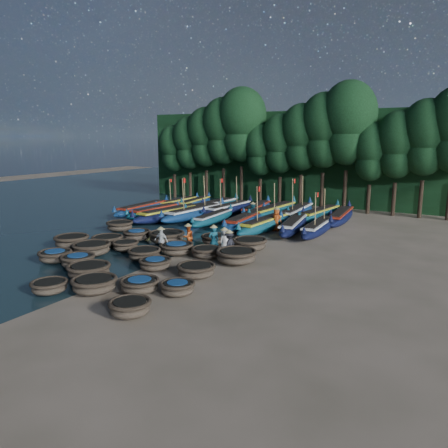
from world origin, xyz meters
The scene contains 63 objects.
ground centered at (0.00, 0.00, 0.00)m, with size 120.00×120.00×0.00m, color gray.
foliage_wall centered at (0.00, 23.50, 5.00)m, with size 40.00×3.00×10.00m, color black.
coracle_2 centered at (-1.21, -10.05, 0.36)m, with size 2.06×2.06×0.63m.
coracle_3 centered at (0.58, -8.91, 0.44)m, with size 2.69×2.69×0.77m.
coracle_4 centered at (3.93, -10.15, 0.40)m, with size 2.01×2.01×0.70m.
coracle_5 centered at (-5.31, -6.37, 0.41)m, with size 2.03×2.03×0.71m.
coracle_6 centered at (-3.25, -6.49, 0.44)m, with size 1.95×1.95×0.77m.
coracle_7 centered at (-1.30, -7.51, 0.45)m, with size 2.75×2.75×0.78m.
coracle_8 centered at (2.40, -7.77, 0.39)m, with size 2.30×2.30×0.67m.
coracle_9 centered at (4.19, -7.19, 0.38)m, with size 1.69×1.69×0.66m.
coracle_10 centered at (-7.19, -3.51, 0.48)m, with size 2.56×2.56×0.84m.
coracle_11 centered at (-4.60, -4.20, 0.46)m, with size 2.68×2.68×0.81m.
coracle_12 centered at (-1.07, -3.34, 0.40)m, with size 2.33×2.33×0.70m.
coracle_13 centered at (0.78, -4.60, 0.38)m, with size 1.85×1.85×0.66m.
coracle_14 centered at (3.48, -4.55, 0.41)m, with size 2.08×2.08×0.72m.
coracle_15 centered at (-5.46, -1.98, 0.41)m, with size 2.54×2.54×0.72m.
coracle_16 centered at (-3.47, -2.36, 0.39)m, with size 1.83×1.83×0.68m.
coracle_17 centered at (-0.11, -1.39, 0.43)m, with size 2.30×2.30×0.74m.
coracle_18 centered at (1.92, -1.15, 0.39)m, with size 1.91×1.91×0.69m.
coracle_19 centered at (4.11, -1.26, 0.48)m, with size 2.92×2.92×0.84m.
coracle_20 centered at (-8.08, 2.00, 0.45)m, with size 2.52×2.52×0.78m.
coracle_21 centered at (-4.81, 0.25, 0.44)m, with size 2.30×2.30×0.75m.
coracle_22 centered at (-2.50, 0.71, 0.47)m, with size 2.52×2.52×0.83m.
coracle_23 centered at (0.61, 2.06, 0.39)m, with size 2.11×2.11×0.69m.
coracle_24 centered at (3.43, 1.84, 0.46)m, with size 2.55×2.55×0.80m.
long_boat_0 centered at (-11.50, 8.75, 0.56)m, with size 1.81×8.34×1.47m.
long_boat_1 centered at (-9.60, 8.44, 0.53)m, with size 1.79×7.88×1.39m.
long_boat_2 centered at (-7.33, 7.61, 0.61)m, with size 2.83×9.00×1.60m.
long_boat_3 centered at (-5.73, 9.03, 0.61)m, with size 2.34×9.01×3.84m.
long_boat_4 centered at (-3.29, 8.24, 0.50)m, with size 1.83×7.44×1.31m.
long_boat_5 centered at (-0.18, 8.32, 0.59)m, with size 2.28×8.84×1.56m.
long_boat_6 centered at (1.82, 7.76, 0.59)m, with size 1.96×8.69×3.70m.
long_boat_7 centered at (3.84, 8.65, 0.56)m, with size 2.78×8.22×1.47m.
long_boat_8 centered at (5.77, 8.78, 0.54)m, with size 1.81×7.99×3.40m.
long_boat_9 centered at (-11.05, 13.82, 0.49)m, with size 1.52×7.30×3.10m.
long_boat_10 centered at (-9.44, 14.52, 0.50)m, with size 2.11×7.43×1.31m.
long_boat_11 centered at (-6.31, 13.10, 0.60)m, with size 2.21×8.87×1.56m.
long_boat_12 centered at (-4.30, 12.72, 0.57)m, with size 2.03×8.40×3.57m.
long_boat_13 centered at (-1.97, 14.01, 0.55)m, with size 2.62×8.12×1.44m.
long_boat_14 centered at (-0.01, 13.42, 0.62)m, with size 2.22×9.16×1.62m.
long_boat_15 centered at (2.08, 13.83, 0.60)m, with size 2.05×8.92×3.80m.
long_boat_16 centered at (4.05, 14.36, 0.56)m, with size 2.41×8.29×1.47m.
long_boat_17 centered at (6.03, 13.98, 0.57)m, with size 2.16×8.51×1.50m.
fisherman_0 centered at (2.33, 0.42, 0.87)m, with size 0.66×0.87×1.81m.
fisherman_1 centered at (1.85, -0.09, 0.99)m, with size 0.77×0.77×2.01m.
fisherman_2 centered at (-0.35, 0.26, 0.86)m, with size 0.85×0.95×1.81m.
fisherman_3 centered at (3.11, -0.36, 0.87)m, with size 0.66×1.10×1.87m.
fisherman_4 centered at (-1.13, -1.62, 0.89)m, with size 0.99×0.52×1.85m.
fisherman_5 centered at (-0.96, 11.12, 0.83)m, with size 1.54×0.83×1.79m.
fisherman_6 centered at (2.52, 8.25, 0.95)m, with size 0.93×0.66×2.01m.
tree_0 centered at (-16.00, 20.00, 5.97)m, with size 3.68×3.68×8.68m.
tree_1 centered at (-13.70, 20.00, 6.65)m, with size 4.09×4.09×9.65m.
tree_2 centered at (-11.40, 20.00, 7.32)m, with size 4.51×4.51×10.63m.
tree_3 centered at (-9.10, 20.00, 8.00)m, with size 4.92×4.92×11.60m.
tree_4 centered at (-6.80, 20.00, 8.67)m, with size 5.34×5.34×12.58m.
tree_5 centered at (-4.50, 20.00, 5.97)m, with size 3.68×3.68×8.68m.
tree_6 centered at (-2.20, 20.00, 6.65)m, with size 4.09×4.09×9.65m.
tree_7 centered at (0.10, 20.00, 7.32)m, with size 4.51×4.51×10.63m.
tree_8 centered at (2.40, 20.00, 8.00)m, with size 4.92×4.92×11.60m.
tree_9 centered at (4.70, 20.00, 8.67)m, with size 5.34×5.34×12.58m.
tree_10 centered at (7.00, 20.00, 5.97)m, with size 3.68×3.68×8.68m.
tree_11 centered at (9.30, 20.00, 6.65)m, with size 4.09×4.09×9.65m.
tree_12 centered at (11.60, 20.00, 7.32)m, with size 4.51×4.51×10.63m.
Camera 1 is at (15.82, -22.91, 7.33)m, focal length 35.00 mm.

